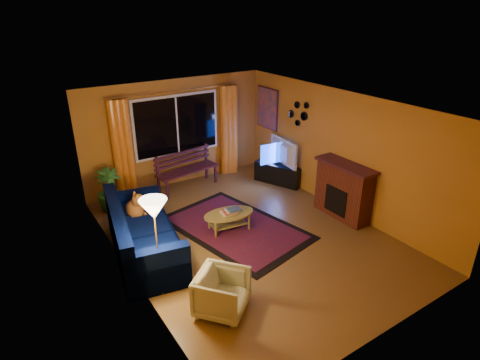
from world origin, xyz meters
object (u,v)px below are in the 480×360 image
armchair (222,291)px  floor_lamp (157,247)px  bench (188,179)px  tv_console (279,173)px  coffee_table (229,221)px  sofa (144,231)px

armchair → floor_lamp: bearing=82.4°
bench → armchair: size_ratio=2.19×
armchair → tv_console: (3.45, 3.06, -0.10)m
armchair → coffee_table: (1.27, 1.85, -0.17)m
tv_console → bench: bearing=131.8°
bench → floor_lamp: size_ratio=0.98×
sofa → armchair: sofa is taller
floor_lamp → coffee_table: (1.82, 0.94, -0.60)m
floor_lamp → coffee_table: floor_lamp is taller
sofa → armchair: size_ratio=3.37×
floor_lamp → sofa: bearing=81.4°
sofa → tv_console: (3.84, 1.12, -0.23)m
bench → sofa: bearing=-140.6°
bench → armchair: bearing=-118.5°
sofa → floor_lamp: bearing=-88.0°
sofa → coffee_table: (1.66, -0.09, -0.29)m
bench → coffee_table: size_ratio=1.53×
armchair → floor_lamp: floor_lamp is taller
tv_console → floor_lamp: bearing=-174.9°
armchair → tv_console: bearing=2.9°
bench → coffee_table: bench is taller
floor_lamp → tv_console: 4.57m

